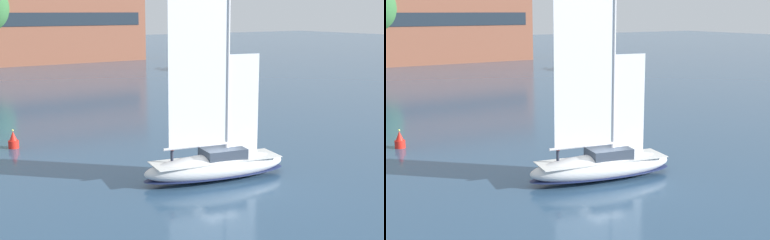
# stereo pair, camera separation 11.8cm
# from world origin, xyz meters

# --- Properties ---
(ground_plane) EXTENTS (400.00, 400.00, 0.00)m
(ground_plane) POSITION_xyz_m (0.00, 0.00, 0.00)
(ground_plane) COLOR #2D4C6B
(waterfront_building) EXTENTS (37.30, 16.86, 17.87)m
(waterfront_building) POSITION_xyz_m (20.13, 90.10, 8.98)
(waterfront_building) COLOR brown
(waterfront_building) RESTS_ON ground
(sailboat_main) EXTENTS (10.59, 4.55, 14.09)m
(sailboat_main) POSITION_xyz_m (0.01, -0.00, 1.11)
(sailboat_main) COLOR silver
(sailboat_main) RESTS_ON ground
(sailboat_moored_mid_channel) EXTENTS (7.36, 8.02, 11.72)m
(sailboat_moored_mid_channel) POSITION_xyz_m (34.23, 60.33, 0.80)
(sailboat_moored_mid_channel) COLOR #232328
(sailboat_moored_mid_channel) RESTS_ON ground
(channel_buoy) EXTENTS (0.86, 0.86, 1.59)m
(channel_buoy) POSITION_xyz_m (-9.35, 15.85, 0.62)
(channel_buoy) COLOR red
(channel_buoy) RESTS_ON ground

